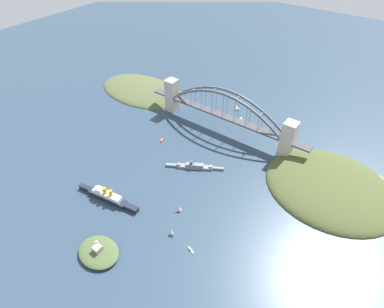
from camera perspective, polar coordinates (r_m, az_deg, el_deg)
ground_plane at (r=470.78m, az=5.73°, el=4.36°), size 1400.00×1400.00×0.00m
harbor_arch_bridge at (r=454.82m, az=5.97°, el=7.21°), size 259.51×17.17×66.05m
headland_west_shore at (r=416.26m, az=24.38°, el=-5.68°), size 157.77×139.64×28.43m
headland_east_shore at (r=577.13m, az=-9.00°, el=11.43°), size 166.03×102.38×16.54m
ocean_liner at (r=375.73m, az=-15.25°, el=-7.59°), size 83.57×18.56×18.63m
naval_cruiser at (r=402.72m, az=0.43°, el=-2.27°), size 67.46×41.02×16.77m
fort_island_mid_harbor at (r=334.70m, az=-16.82°, el=-16.86°), size 44.39×35.28×13.14m
seaplane_taxiing_near_bridge at (r=520.02m, az=8.33°, el=8.25°), size 9.60×8.45×4.90m
seaplane_second_in_formation at (r=494.88m, az=9.01°, el=6.30°), size 8.20×10.18×4.62m
small_boat_0 at (r=432.18m, az=9.04°, el=0.32°), size 9.04×6.49×2.38m
small_boat_1 at (r=326.19m, az=-0.25°, el=-17.21°), size 9.22×4.47×2.19m
small_boat_2 at (r=450.15m, az=-5.57°, el=2.57°), size 3.82×10.80×2.34m
small_boat_3 at (r=334.38m, az=-3.83°, el=-14.08°), size 7.04×6.78×9.52m
small_boat_4 at (r=353.09m, az=-2.32°, el=-9.99°), size 6.34×8.14×8.87m
channel_marker_buoy at (r=477.19m, az=-0.45°, el=5.31°), size 2.20×2.20×2.75m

